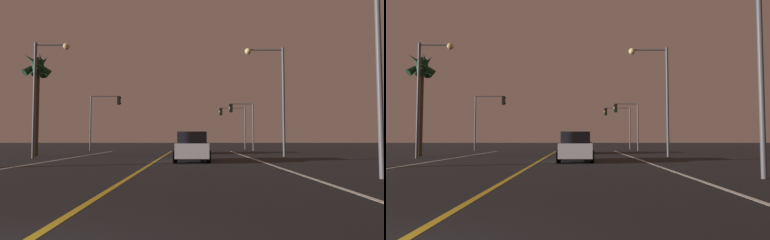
# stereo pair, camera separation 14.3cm
# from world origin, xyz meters

# --- Properties ---
(lane_edge_right) EXTENTS (0.16, 38.41, 0.01)m
(lane_edge_right) POSITION_xyz_m (6.10, 13.21, 0.00)
(lane_edge_right) COLOR silver
(lane_edge_right) RESTS_ON ground
(lane_edge_left) EXTENTS (0.16, 38.41, 0.01)m
(lane_edge_left) POSITION_xyz_m (-6.10, 13.21, 0.00)
(lane_edge_left) COLOR silver
(lane_edge_left) RESTS_ON ground
(lane_center_divider) EXTENTS (0.16, 38.41, 0.01)m
(lane_center_divider) POSITION_xyz_m (0.00, 13.21, 0.00)
(lane_center_divider) COLOR gold
(lane_center_divider) RESTS_ON ground
(car_lead_same_lane) EXTENTS (2.02, 4.30, 1.70)m
(car_lead_same_lane) POSITION_xyz_m (2.13, 16.72, 0.82)
(car_lead_same_lane) COLOR black
(car_lead_same_lane) RESTS_ON ground
(car_ahead_far) EXTENTS (2.02, 4.30, 1.70)m
(car_ahead_far) POSITION_xyz_m (2.49, 27.38, 0.82)
(car_ahead_far) COLOR black
(car_ahead_far) RESTS_ON ground
(traffic_light_near_right) EXTENTS (2.64, 0.36, 5.04)m
(traffic_light_near_right) POSITION_xyz_m (7.34, 32.91, 3.74)
(traffic_light_near_right) COLOR #4C4C51
(traffic_light_near_right) RESTS_ON ground
(traffic_light_near_left) EXTENTS (3.29, 0.36, 5.85)m
(traffic_light_near_left) POSITION_xyz_m (-7.10, 32.91, 4.33)
(traffic_light_near_left) COLOR #4C4C51
(traffic_light_near_left) RESTS_ON ground
(traffic_light_far_right) EXTENTS (3.24, 0.36, 5.09)m
(traffic_light_far_right) POSITION_xyz_m (7.03, 38.41, 3.80)
(traffic_light_far_right) COLOR #4C4C51
(traffic_light_far_right) RESTS_ON ground
(street_lamp_right_near) EXTENTS (1.85, 0.44, 9.00)m
(street_lamp_right_near) POSITION_xyz_m (8.01, 8.31, 5.59)
(street_lamp_right_near) COLOR #4C4C51
(street_lamp_right_near) RESTS_ON ground
(street_lamp_left_mid) EXTENTS (2.38, 0.44, 7.76)m
(street_lamp_left_mid) POSITION_xyz_m (-7.82, 19.59, 4.96)
(street_lamp_left_mid) COLOR #4C4C51
(street_lamp_left_mid) RESTS_ON ground
(street_lamp_right_far) EXTENTS (2.71, 0.44, 7.56)m
(street_lamp_right_far) POSITION_xyz_m (7.72, 20.13, 4.87)
(street_lamp_right_far) COLOR #4C4C51
(street_lamp_right_far) RESTS_ON ground
(palm_tree_left_mid) EXTENTS (2.27, 2.25, 7.74)m
(palm_tree_left_mid) POSITION_xyz_m (-9.44, 22.25, 6.22)
(palm_tree_left_mid) COLOR #473826
(palm_tree_left_mid) RESTS_ON ground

